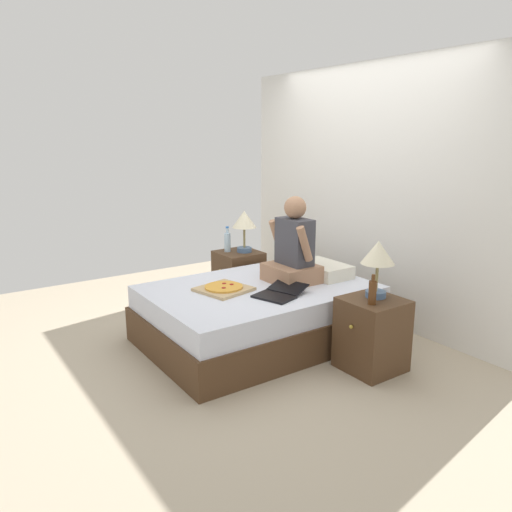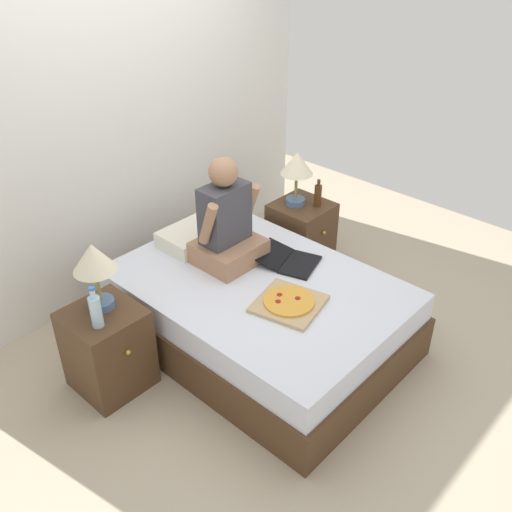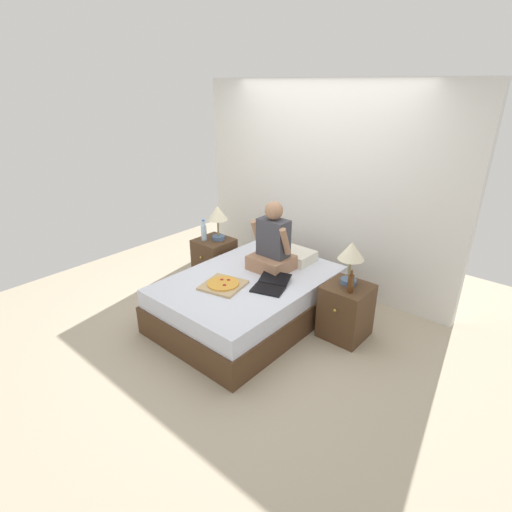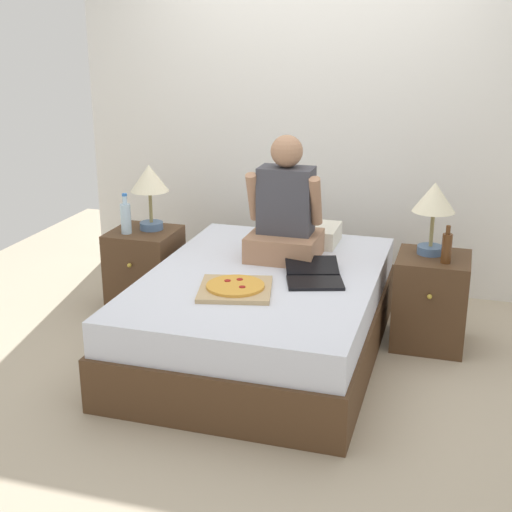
% 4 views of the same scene
% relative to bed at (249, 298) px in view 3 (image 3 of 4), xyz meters
% --- Properties ---
extents(ground_plane, '(5.59, 5.59, 0.00)m').
position_rel_bed_xyz_m(ground_plane, '(0.00, 0.00, -0.25)').
color(ground_plane, tan).
extents(wall_back, '(3.59, 0.12, 2.50)m').
position_rel_bed_xyz_m(wall_back, '(0.00, 1.34, 1.00)').
color(wall_back, silver).
rests_on(wall_back, ground).
extents(bed, '(1.39, 1.97, 0.51)m').
position_rel_bed_xyz_m(bed, '(0.00, 0.00, 0.00)').
color(bed, '#4C331E').
rests_on(bed, ground).
extents(nightstand_left, '(0.44, 0.47, 0.58)m').
position_rel_bed_xyz_m(nightstand_left, '(-0.97, 0.41, 0.04)').
color(nightstand_left, '#4C331E').
rests_on(nightstand_left, ground).
extents(lamp_on_left_nightstand, '(0.26, 0.26, 0.45)m').
position_rel_bed_xyz_m(lamp_on_left_nightstand, '(-0.93, 0.46, 0.66)').
color(lamp_on_left_nightstand, '#4C6B93').
rests_on(lamp_on_left_nightstand, nightstand_left).
extents(water_bottle, '(0.07, 0.07, 0.28)m').
position_rel_bed_xyz_m(water_bottle, '(-1.05, 0.32, 0.44)').
color(water_bottle, silver).
rests_on(water_bottle, nightstand_left).
extents(nightstand_right, '(0.44, 0.47, 0.58)m').
position_rel_bed_xyz_m(nightstand_right, '(0.97, 0.41, 0.04)').
color(nightstand_right, '#4C331E').
rests_on(nightstand_right, ground).
extents(lamp_on_right_nightstand, '(0.26, 0.26, 0.45)m').
position_rel_bed_xyz_m(lamp_on_right_nightstand, '(0.94, 0.46, 0.66)').
color(lamp_on_right_nightstand, '#4C6B93').
rests_on(lamp_on_right_nightstand, nightstand_right).
extents(beer_bottle, '(0.06, 0.06, 0.23)m').
position_rel_bed_xyz_m(beer_bottle, '(1.04, 0.31, 0.43)').
color(beer_bottle, '#512D14').
rests_on(beer_bottle, nightstand_right).
extents(pillow, '(0.52, 0.34, 0.12)m').
position_rel_bed_xyz_m(pillow, '(0.06, 0.70, 0.32)').
color(pillow, silver).
rests_on(pillow, bed).
extents(person_seated, '(0.47, 0.40, 0.78)m').
position_rel_bed_xyz_m(person_seated, '(0.05, 0.35, 0.54)').
color(person_seated, '#A37556').
rests_on(person_seated, bed).
extents(laptop, '(0.43, 0.49, 0.07)m').
position_rel_bed_xyz_m(laptop, '(0.32, -0.02, 0.28)').
color(laptop, black).
rests_on(laptop, bed).
extents(pizza_box, '(0.48, 0.48, 0.05)m').
position_rel_bed_xyz_m(pizza_box, '(-0.07, -0.32, 0.28)').
color(pizza_box, tan).
rests_on(pizza_box, bed).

